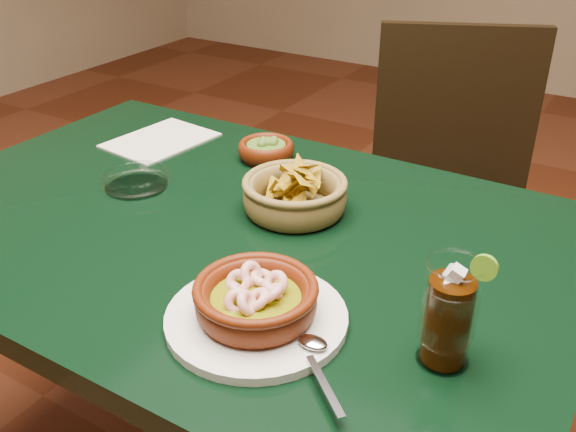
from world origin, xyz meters
The scene contains 8 objects.
dining_table centered at (0.00, 0.00, 0.65)m, with size 1.20×0.80×0.75m.
dining_chair centered at (0.19, 0.71, 0.52)m, with size 0.58×0.58×0.95m.
shrimp_plate centered at (0.20, -0.20, 0.78)m, with size 0.31×0.25×0.08m.
chip_basket centered at (0.08, 0.09, 0.78)m, with size 0.22×0.22×0.12m.
guacamole_ramekin centered at (-0.08, 0.26, 0.77)m, with size 0.13×0.13×0.05m.
cola_drink centered at (0.44, -0.14, 0.82)m, with size 0.14×0.14×0.16m.
glass_ashtray centered at (-0.23, 0.02, 0.77)m, with size 0.14×0.14×0.03m.
paper_menu centered at (-0.34, 0.22, 0.75)m, with size 0.19×0.24×0.00m.
Camera 1 is at (0.60, -0.77, 1.29)m, focal length 40.00 mm.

